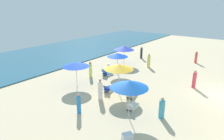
{
  "coord_description": "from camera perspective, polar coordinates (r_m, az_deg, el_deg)",
  "views": [
    {
      "loc": [
        -17.44,
        -1.71,
        7.28
      ],
      "look_at": [
        -2.08,
        9.97,
        0.82
      ],
      "focal_mm": 31.83,
      "sensor_mm": 36.0,
      "label": 1
    }
  ],
  "objects": [
    {
      "name": "ground_plane",
      "position": [
        18.98,
        29.19,
        -6.56
      ],
      "size": [
        60.0,
        60.0,
        0.0
      ],
      "primitive_type": "plane",
      "color": "beige"
    },
    {
      "name": "ocean",
      "position": [
        31.23,
        -17.27,
        4.3
      ],
      "size": [
        60.0,
        13.67,
        0.12
      ],
      "primitive_type": "cube",
      "color": "#2F637D",
      "rests_on": "ground_plane"
    },
    {
      "name": "umbrella_0",
      "position": [
        24.65,
        3.48,
        6.35
      ],
      "size": [
        2.5,
        2.5,
        2.34
      ],
      "color": "silver",
      "rests_on": "ground_plane"
    },
    {
      "name": "umbrella_1",
      "position": [
        12.67,
        5.08,
        -4.08
      ],
      "size": [
        2.44,
        2.44,
        2.66
      ],
      "color": "silver",
      "rests_on": "ground_plane"
    },
    {
      "name": "lounge_chair_1_0",
      "position": [
        14.65,
        5.75,
        -10.31
      ],
      "size": [
        1.24,
        0.68,
        0.66
      ],
      "rotation": [
        0.0,
        0.0,
        1.66
      ],
      "color": "silver",
      "rests_on": "ground_plane"
    },
    {
      "name": "umbrella_2",
      "position": [
        18.17,
        -10.32,
        1.63
      ],
      "size": [
        2.43,
        2.43,
        2.3
      ],
      "color": "silver",
      "rests_on": "ground_plane"
    },
    {
      "name": "umbrella_3",
      "position": [
        21.11,
        1.58,
        4.37
      ],
      "size": [
        2.24,
        2.24,
        2.32
      ],
      "color": "silver",
      "rests_on": "ground_plane"
    },
    {
      "name": "lounge_chair_3_0",
      "position": [
        21.9,
        -1.28,
        -0.25
      ],
      "size": [
        1.45,
        0.65,
        0.62
      ],
      "rotation": [
        0.0,
        0.0,
        1.61
      ],
      "color": "silver",
      "rests_on": "ground_plane"
    },
    {
      "name": "lounge_chair_3_1",
      "position": [
        21.18,
        -1.41,
        -0.85
      ],
      "size": [
        1.32,
        0.74,
        0.71
      ],
      "rotation": [
        0.0,
        0.0,
        1.49
      ],
      "color": "silver",
      "rests_on": "ground_plane"
    },
    {
      "name": "umbrella_4",
      "position": [
        16.31,
        1.97,
        0.96
      ],
      "size": [
        2.43,
        2.43,
        2.58
      ],
      "color": "silver",
      "rests_on": "ground_plane"
    },
    {
      "name": "lounge_chair_4_0",
      "position": [
        17.42,
        -1.0,
        -5.3
      ],
      "size": [
        1.3,
        0.79,
        0.67
      ],
      "rotation": [
        0.0,
        0.0,
        1.78
      ],
      "color": "silver",
      "rests_on": "ground_plane"
    },
    {
      "name": "lounge_chair_4_1",
      "position": [
        16.44,
        5.53,
        -6.85
      ],
      "size": [
        1.61,
        0.96,
        0.77
      ],
      "rotation": [
        0.0,
        0.0,
        1.84
      ],
      "color": "silver",
      "rests_on": "ground_plane"
    },
    {
      "name": "beachgoer_0",
      "position": [
        13.79,
        14.12,
        -10.69
      ],
      "size": [
        0.48,
        0.48,
        1.49
      ],
      "rotation": [
        0.0,
        0.0,
        1.29
      ],
      "color": "#439BB9",
      "rests_on": "ground_plane"
    },
    {
      "name": "beachgoer_1",
      "position": [
        19.39,
        22.57,
        -2.54
      ],
      "size": [
        0.47,
        0.47,
        1.67
      ],
      "rotation": [
        0.0,
        0.0,
        3.9
      ],
      "color": "#E94155",
      "rests_on": "ground_plane"
    },
    {
      "name": "beachgoer_2",
      "position": [
        15.77,
        -3.4,
        -5.79
      ],
      "size": [
        0.51,
        0.51,
        1.73
      ],
      "rotation": [
        0.0,
        0.0,
        4.21
      ],
      "color": "white",
      "rests_on": "ground_plane"
    },
    {
      "name": "beachgoer_3",
      "position": [
        28.04,
        8.44,
        4.91
      ],
      "size": [
        0.41,
        0.41,
        1.65
      ],
      "rotation": [
        0.0,
        0.0,
        3.56
      ],
      "color": "#212630",
      "rests_on": "ground_plane"
    },
    {
      "name": "beachgoer_4",
      "position": [
        14.08,
        -9.54,
        -9.61
      ],
      "size": [
        0.4,
        0.4,
        1.5
      ],
      "rotation": [
        0.0,
        0.0,
        5.19
      ],
      "color": "#2D7FC5",
      "rests_on": "ground_plane"
    },
    {
      "name": "beachgoer_5",
      "position": [
        24.15,
        10.52,
        2.49
      ],
      "size": [
        0.37,
        0.37,
        1.61
      ],
      "rotation": [
        0.0,
        0.0,
        3.12
      ],
      "color": "#E4D458",
      "rests_on": "ground_plane"
    },
    {
      "name": "beachgoer_6",
      "position": [
        27.72,
        22.99,
        3.31
      ],
      "size": [
        0.41,
        0.41,
        1.51
      ],
      "rotation": [
        0.0,
        0.0,
        1.23
      ],
      "color": "#E35047",
      "rests_on": "ground_plane"
    },
    {
      "name": "beachgoer_7",
      "position": [
        20.65,
        -6.2,
        0.04
      ],
      "size": [
        0.45,
        0.45,
        1.63
      ],
      "rotation": [
        0.0,
        0.0,
        3.94
      ],
      "color": "#DDEE65",
      "rests_on": "ground_plane"
    },
    {
      "name": "cooler_box_0",
      "position": [
        24.2,
        -0.92,
        1.44
      ],
      "size": [
        0.57,
        0.55,
        0.36
      ],
      "primitive_type": "cube",
      "rotation": [
        0.0,
        0.0,
        0.62
      ],
      "color": "white",
      "rests_on": "ground_plane"
    },
    {
      "name": "cooler_box_1",
      "position": [
        11.72,
        4.46,
        -18.66
      ],
      "size": [
        0.7,
        0.65,
        0.43
      ],
      "primitive_type": "cube",
      "rotation": [
        0.0,
        0.0,
        2.56
      ],
      "color": "silver",
      "rests_on": "ground_plane"
    }
  ]
}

